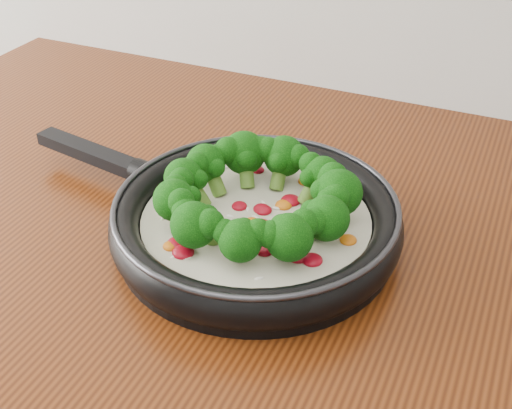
% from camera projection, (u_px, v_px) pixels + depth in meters
% --- Properties ---
extents(skillet, '(0.52, 0.37, 0.09)m').
position_uv_depth(skillet, '(254.00, 215.00, 0.72)').
color(skillet, black).
rests_on(skillet, counter).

